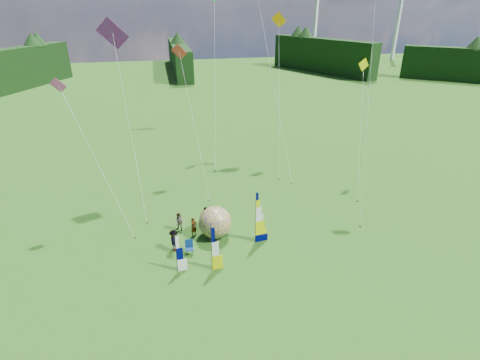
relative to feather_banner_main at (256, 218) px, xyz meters
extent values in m
plane|color=#1E4715|center=(-0.17, -3.69, -2.22)|extent=(220.00, 220.00, 0.00)
sphere|color=navy|center=(-2.97, 1.51, -0.90)|extent=(2.70, 2.70, 2.65)
imported|color=#66594C|center=(-4.66, 1.98, -1.40)|extent=(0.72, 0.68, 1.64)
imported|color=#66594C|center=(-5.78, 2.97, -1.40)|extent=(0.88, 0.78, 1.65)
imported|color=#66594C|center=(-6.35, 0.26, -1.31)|extent=(0.49, 1.19, 1.82)
imported|color=#66594C|center=(-3.51, 3.35, -1.34)|extent=(1.08, 0.94, 1.76)
camera|label=1|loc=(-6.43, -24.07, 15.18)|focal=28.00mm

